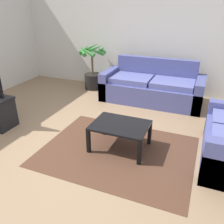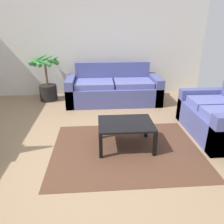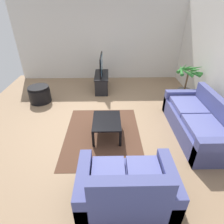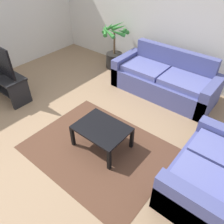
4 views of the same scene
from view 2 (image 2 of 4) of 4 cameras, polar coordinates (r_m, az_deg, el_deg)
name	(u,v)px [view 2 (image 2 of 4)]	position (r m, az deg, el deg)	size (l,w,h in m)	color
ground_plane	(83,157)	(3.18, -7.72, -11.63)	(6.60, 6.60, 0.00)	#937556
wall_back	(86,41)	(5.65, -6.83, 18.02)	(6.00, 0.06, 2.70)	silver
couch_main	(113,90)	(5.15, 0.40, 5.86)	(2.16, 0.90, 0.90)	#4C518C
couch_loveseat	(220,118)	(4.06, 26.59, -1.39)	(0.90, 1.42, 0.90)	#4C518C
coffee_table	(126,126)	(3.24, 3.65, -3.70)	(0.82, 0.61, 0.40)	black
area_rug	(126,149)	(3.32, 3.73, -9.80)	(2.20, 1.70, 0.01)	#513323
potted_palm	(47,81)	(5.48, -16.71, 7.76)	(0.80, 0.75, 1.12)	black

